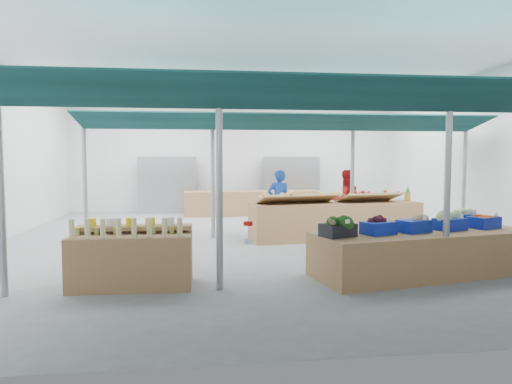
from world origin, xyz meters
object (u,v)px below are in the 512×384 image
Objects in this scene: veg_counter at (423,253)px; vendor_right at (346,201)px; vendor_left at (279,201)px; fruit_counter at (335,221)px; bottle_shelf at (132,258)px.

vendor_right is at bearing 76.75° from veg_counter.
fruit_counter is at bearing 131.64° from vendor_left.
vendor_right is (4.83, 4.79, 0.39)m from bottle_shelf.
vendor_left reaches higher than fruit_counter.
bottle_shelf is at bearing 51.78° from vendor_left.
vendor_left is 1.00× the size of vendor_right.
bottle_shelf is 1.08× the size of vendor_left.
fruit_counter is (4.23, 3.69, 0.01)m from bottle_shelf.
fruit_counter is at bearing 41.68° from bottle_shelf.
fruit_counter is at bearing 55.54° from vendor_right.
vendor_right reaches higher than bottle_shelf.
bottle_shelf is 5.61m from fruit_counter.
veg_counter is at bearing 2.56° from bottle_shelf.
vendor_left and vendor_right have the same top height.
fruit_counter is 2.50× the size of vendor_right.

